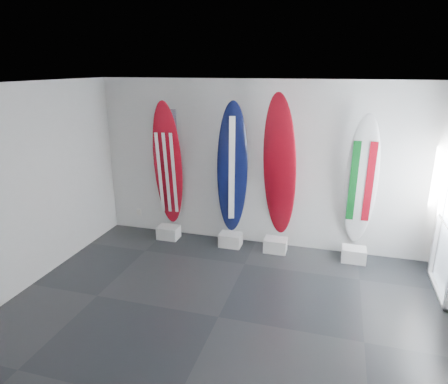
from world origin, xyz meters
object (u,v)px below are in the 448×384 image
(surfboard_swiss, at_px, (280,168))
(surfboard_italy, at_px, (361,182))
(surfboard_navy, at_px, (232,169))
(surfboard_usa, at_px, (168,165))

(surfboard_swiss, relative_size, surfboard_italy, 1.13)
(surfboard_navy, xyz_separation_m, surfboard_italy, (2.19, 0.00, -0.07))
(surfboard_usa, distance_m, surfboard_swiss, 2.09)
(surfboard_navy, xyz_separation_m, surfboard_swiss, (0.84, 0.00, 0.08))
(surfboard_navy, height_order, surfboard_italy, surfboard_navy)
(surfboard_navy, height_order, surfboard_swiss, surfboard_swiss)
(surfboard_navy, bearing_deg, surfboard_italy, -19.39)
(surfboard_usa, bearing_deg, surfboard_swiss, -5.19)
(surfboard_usa, bearing_deg, surfboard_italy, -5.19)
(surfboard_usa, height_order, surfboard_swiss, surfboard_swiss)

